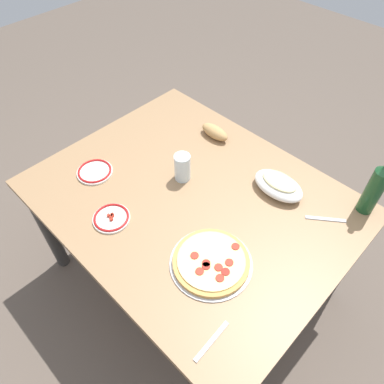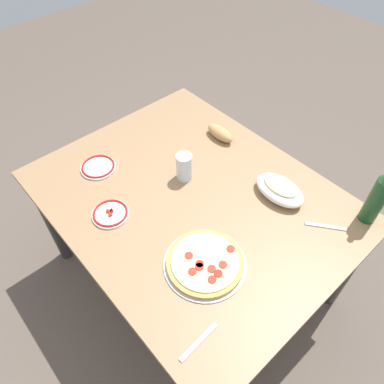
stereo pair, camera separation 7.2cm
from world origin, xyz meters
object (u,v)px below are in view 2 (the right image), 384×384
Objects in this scene: water_glass at (184,167)px; side_plate_near at (98,167)px; pepperoni_pizza at (205,263)px; baked_pasta_dish at (280,189)px; wine_bottle at (378,197)px; bread_loaf at (220,133)px; dining_table at (192,210)px; side_plate_far at (110,214)px.

side_plate_near is (0.32, 0.27, -0.06)m from water_glass.
water_glass is (0.41, -0.25, 0.05)m from pepperoni_pizza.
wine_bottle reaches higher than baked_pasta_dish.
baked_pasta_dish is 1.44× the size of bread_loaf.
pepperoni_pizza is 0.48m from water_glass.
side_plate_near is at bearing 36.74° from baked_pasta_dish.
baked_pasta_dish is (-0.25, -0.30, 0.14)m from dining_table.
baked_pasta_dish is at bearing 169.66° from bread_loaf.
side_plate_far is at bearing 157.90° from side_plate_near.
wine_bottle is 1.98× the size of bread_loaf.
pepperoni_pizza is at bearing 94.73° from baked_pasta_dish.
baked_pasta_dish is 0.47m from bread_loaf.
bread_loaf is at bearing 6.77° from wine_bottle.
dining_table is at bearing 38.99° from wine_bottle.
wine_bottle is (-0.59, -0.48, 0.23)m from dining_table.
side_plate_far is at bearing 17.02° from pepperoni_pizza.
water_glass is (0.11, -0.05, 0.17)m from dining_table.
side_plate_far is 0.96× the size of bread_loaf.
water_glass is at bearing -31.24° from pepperoni_pizza.
water_glass is at bearing 33.54° from baked_pasta_dish.
side_plate_far is (0.74, 0.81, -0.13)m from wine_bottle.
side_plate_near is 1.06× the size of side_plate_far.
side_plate_near is at bearing 26.58° from dining_table.
water_glass is 0.34m from bread_loaf.
side_plate_far is (0.04, 0.39, -0.06)m from water_glass.
wine_bottle is 1.94× the size of side_plate_near.
side_plate_far is (0.15, 0.33, 0.11)m from dining_table.
water_glass is at bearing 31.06° from wine_bottle.
bread_loaf is (0.46, -0.08, -0.01)m from baked_pasta_dish.
bread_loaf is (0.79, 0.09, -0.10)m from wine_bottle.
pepperoni_pizza is at bearing -162.98° from side_plate_far.
dining_table is 0.21m from water_glass.
water_glass is at bearing -139.92° from side_plate_near.
baked_pasta_dish is 1.41× the size of side_plate_near.
pepperoni_pizza is at bearing -178.17° from side_plate_near.
bread_loaf is at bearing -10.34° from baked_pasta_dish.
wine_bottle is 0.81m from bread_loaf.
wine_bottle is at bearing -132.58° from side_plate_far.
side_plate_far reaches higher than side_plate_near.
wine_bottle is at bearing -141.01° from dining_table.
wine_bottle reaches higher than side_plate_near.
dining_table is 0.79m from wine_bottle.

